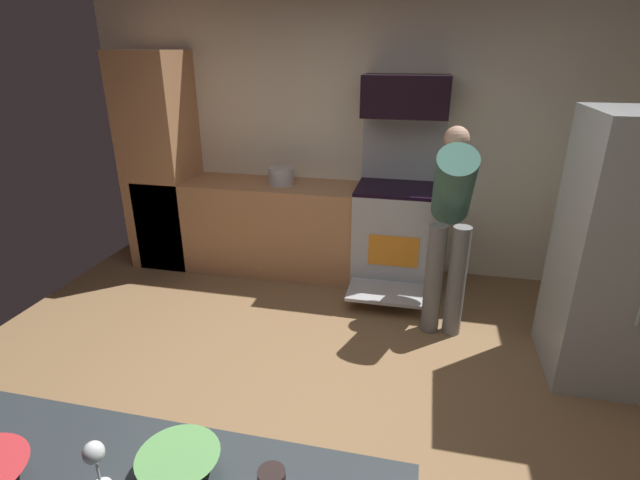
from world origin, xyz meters
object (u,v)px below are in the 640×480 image
object	(u,v)px
wine_glass_mid	(94,456)
stock_pot	(281,176)
refrigerator	(633,254)
oven_range	(396,232)
mixing_bowl_prep	(179,464)
microwave	(406,96)
person_cook	(451,215)

from	to	relation	value
wine_glass_mid	stock_pot	distance (m)	3.40
refrigerator	oven_range	bearing A→B (deg)	145.60
refrigerator	stock_pot	world-z (taller)	refrigerator
mixing_bowl_prep	stock_pot	distance (m)	3.34
wine_glass_mid	microwave	bearing A→B (deg)	79.42
refrigerator	microwave	bearing A→B (deg)	143.31
person_cook	stock_pot	xyz separation A→B (m)	(-1.56, 0.67, 0.05)
person_cook	wine_glass_mid	world-z (taller)	person_cook
stock_pot	wine_glass_mid	bearing A→B (deg)	-81.95
microwave	wine_glass_mid	world-z (taller)	microwave
wine_glass_mid	refrigerator	bearing A→B (deg)	46.11
refrigerator	mixing_bowl_prep	size ratio (longest dim) A/B	7.04
microwave	refrigerator	size ratio (longest dim) A/B	0.42
oven_range	wine_glass_mid	bearing A→B (deg)	-100.87
microwave	stock_pot	xyz separation A→B (m)	(-1.12, -0.08, -0.75)
oven_range	stock_pot	distance (m)	1.21
refrigerator	stock_pot	xyz separation A→B (m)	(-2.68, 1.08, 0.09)
person_cook	wine_glass_mid	size ratio (longest dim) A/B	9.25
wine_glass_mid	stock_pot	xyz separation A→B (m)	(-0.48, 3.37, -0.04)
stock_pot	oven_range	bearing A→B (deg)	-0.73
mixing_bowl_prep	wine_glass_mid	world-z (taller)	wine_glass_mid
oven_range	mixing_bowl_prep	size ratio (longest dim) A/B	6.13
oven_range	microwave	xyz separation A→B (m)	(0.00, 0.09, 1.22)
stock_pot	person_cook	bearing A→B (deg)	-23.34
refrigerator	mixing_bowl_prep	xyz separation A→B (m)	(-2.00, -2.19, 0.04)
mixing_bowl_prep	oven_range	bearing A→B (deg)	82.27
oven_range	stock_pot	world-z (taller)	oven_range
mixing_bowl_prep	stock_pot	xyz separation A→B (m)	(-0.68, 3.27, 0.05)
microwave	person_cook	world-z (taller)	microwave
microwave	stock_pot	bearing A→B (deg)	-175.92
microwave	stock_pot	world-z (taller)	microwave
refrigerator	mixing_bowl_prep	bearing A→B (deg)	-132.40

